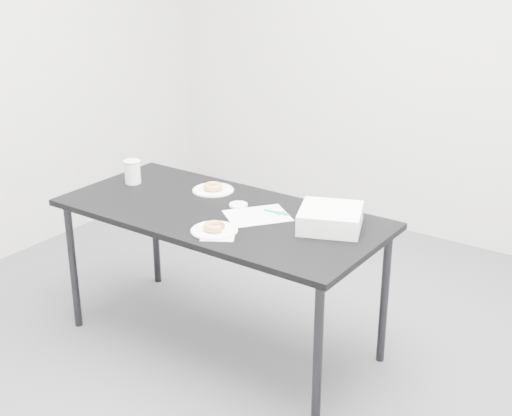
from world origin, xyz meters
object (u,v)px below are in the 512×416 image
Objects in this scene: table at (221,222)px; coffee_cup at (132,172)px; plate_far at (213,190)px; bakery_box at (330,218)px; donut_far at (213,187)px; plate_near at (214,230)px; donut_near at (214,227)px; pen at (276,212)px; scorecard at (257,216)px.

table is 0.68m from coffee_cup.
plate_far is 0.78× the size of bakery_box.
bakery_box is (1.22, 0.07, -0.02)m from coffee_cup.
coffee_cup is at bearing -160.52° from donut_far.
donut_near reaches higher than plate_near.
plate_far is at bearing 164.15° from pen.
donut_near is 0.57m from plate_far.
table is 5.56× the size of scorecard.
coffee_cup is (-0.80, 0.28, 0.06)m from plate_near.
donut_far reaches higher than plate_far.
donut_far is (-0.35, 0.44, 0.02)m from plate_near.
table is 0.21m from scorecard.
table is at bearing 170.81° from bakery_box.
donut_near is (-0.11, -0.36, 0.02)m from pen.
scorecard is 2.29× the size of coffee_cup.
plate_near is at bearing -113.48° from pen.
table is 5.83× the size of bakery_box.
scorecard is 0.29m from donut_near.
scorecard is at bearing 78.93° from plate_near.
coffee_cup is at bearing 161.19° from bakery_box.
donut_near is at bearing -51.49° from plate_far.
bakery_box reaches higher than scorecard.
pen is 0.49× the size of bakery_box.
pen is 1.33× the size of donut_far.
plate_near is 0.56m from plate_far.
scorecard is at bearing 15.65° from table.
donut_near is at bearing -51.49° from donut_far.
pen reaches higher than table.
coffee_cup is at bearing -143.08° from scorecard.
plate_near is 2.13× the size of donut_near.
scorecard is at bearing -21.89° from donut_far.
plate_far is at bearing 128.51° from donut_near.
pen is 0.62× the size of plate_far.
donut_far is (-0.22, 0.22, 0.08)m from table.
coffee_cup reaches higher than plate_far.
plate_near is (0.14, -0.23, 0.06)m from table.
coffee_cup reaches higher than plate_near.
plate_near is (-0.05, -0.28, 0.00)m from scorecard.
donut_far is at bearing 0.00° from plate_far.
plate_near is at bearing -19.62° from coffee_cup.
plate_far is (-0.35, 0.44, -0.02)m from donut_near.
pen is 0.92m from coffee_cup.
plate_near is 0.56m from donut_far.
plate_near is at bearing -63.78° from scorecard.
pen is at bearing -10.14° from plate_far.
scorecard is 1.34× the size of plate_far.
coffee_cup reaches higher than table.
table is 7.57× the size of plate_near.
bakery_box reaches higher than donut_near.
coffee_cup is at bearing 160.38° from plate_near.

